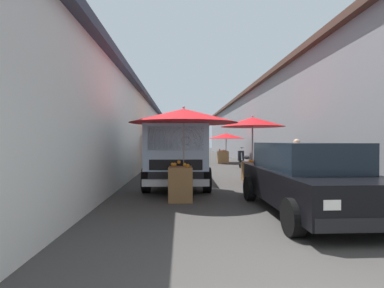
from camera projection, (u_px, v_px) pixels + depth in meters
ground at (206, 168)px, 15.48m from camera, size 90.00×90.00×0.00m
building_left_whitewash at (93, 133)px, 17.44m from camera, size 49.80×7.50×3.94m
building_right_concrete at (310, 124)px, 17.97m from camera, size 49.80×7.50×5.05m
fruit_stall_far_left at (226, 140)px, 19.08m from camera, size 2.52×2.52×2.08m
fruit_stall_far_right at (252, 132)px, 10.26m from camera, size 2.32×2.32×2.42m
fruit_stall_near_left at (168, 134)px, 13.84m from camera, size 2.45×2.45×2.37m
fruit_stall_mid_lane at (183, 125)px, 7.38m from camera, size 2.84×2.84×2.41m
hatchback_car at (307, 178)px, 5.80m from camera, size 3.93×1.95×1.45m
delivery_truck at (177, 155)px, 8.85m from camera, size 4.95×2.04×2.08m
vendor_by_crates at (297, 161)px, 8.44m from camera, size 0.42×0.53×1.55m
parked_scooter at (244, 161)px, 14.94m from camera, size 1.69×0.41×1.14m
plastic_stool at (274, 187)px, 7.10m from camera, size 0.30×0.30×0.43m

